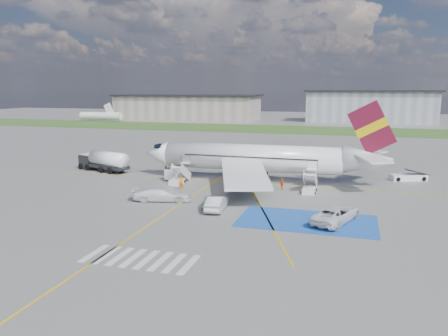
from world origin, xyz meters
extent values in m
plane|color=#60605E|center=(0.00, 0.00, 0.00)|extent=(400.00, 400.00, 0.00)
cube|color=#2D4C1E|center=(0.00, 95.00, 0.01)|extent=(400.00, 30.00, 0.01)
cube|color=gold|center=(0.00, 12.00, 0.01)|extent=(120.00, 0.20, 0.01)
cube|color=gold|center=(-5.00, -10.00, 0.01)|extent=(0.20, 60.00, 0.01)
cube|color=gold|center=(0.00, 12.00, 0.01)|extent=(20.71, 56.45, 0.01)
cube|color=#1B4CA5|center=(10.00, -4.00, 0.01)|extent=(14.00, 8.00, 0.01)
cube|color=silver|center=(-6.00, -18.00, 0.01)|extent=(0.60, 4.00, 0.01)
cube|color=silver|center=(-4.80, -18.00, 0.01)|extent=(0.60, 4.00, 0.01)
cube|color=silver|center=(-3.60, -18.00, 0.01)|extent=(0.60, 4.00, 0.01)
cube|color=silver|center=(-2.40, -18.00, 0.01)|extent=(0.60, 4.00, 0.01)
cube|color=silver|center=(-1.20, -18.00, 0.01)|extent=(0.60, 4.00, 0.01)
cube|color=silver|center=(0.00, -18.00, 0.01)|extent=(0.60, 4.00, 0.01)
cube|color=silver|center=(1.20, -18.00, 0.01)|extent=(0.60, 4.00, 0.01)
cube|color=silver|center=(2.40, -18.00, 0.01)|extent=(0.60, 4.00, 0.01)
cube|color=gray|center=(-55.00, 130.00, 5.00)|extent=(60.00, 22.00, 10.00)
cube|color=gray|center=(20.00, 135.00, 6.00)|extent=(48.00, 18.00, 12.00)
cylinder|color=white|center=(0.00, 14.00, 3.40)|extent=(26.00, 3.90, 3.90)
cone|color=white|center=(-15.00, 14.00, 3.40)|extent=(4.00, 3.90, 3.90)
cube|color=black|center=(-14.40, 14.00, 4.45)|extent=(1.67, 1.90, 0.82)
cone|color=white|center=(16.20, 14.00, 3.80)|extent=(6.50, 3.90, 3.90)
cube|color=white|center=(1.00, 5.50, 2.80)|extent=(9.86, 15.95, 1.40)
cube|color=white|center=(1.00, 22.50, 2.80)|extent=(9.86, 15.95, 1.40)
cylinder|color=#38383A|center=(0.00, 8.40, 1.40)|extent=(3.40, 2.10, 2.10)
cylinder|color=#38383A|center=(0.00, 19.60, 1.40)|extent=(3.40, 2.10, 2.10)
cube|color=#590F22|center=(16.50, 14.00, 8.20)|extent=(6.62, 0.30, 7.45)
cube|color=gold|center=(16.50, 14.00, 8.20)|extent=(4.36, 0.40, 3.08)
cube|color=white|center=(16.80, 10.80, 4.50)|extent=(4.73, 5.95, 0.49)
cube|color=white|center=(16.80, 17.20, 4.50)|extent=(4.73, 5.95, 0.49)
cube|color=black|center=(0.00, 12.04, 3.75)|extent=(19.50, 0.04, 0.18)
cube|color=black|center=(0.00, 15.96, 3.75)|extent=(19.50, 0.04, 0.18)
cube|color=white|center=(-9.50, 9.85, 1.45)|extent=(1.40, 3.73, 2.32)
cube|color=white|center=(-9.50, 11.75, 2.50)|extent=(1.40, 1.00, 0.12)
cylinder|color=black|center=(-10.20, 11.75, 3.05)|extent=(0.06, 0.06, 1.10)
cylinder|color=black|center=(-8.80, 11.75, 3.05)|extent=(0.06, 0.06, 1.10)
cube|color=white|center=(-9.50, 8.25, 0.35)|extent=(1.60, 2.40, 0.70)
cube|color=white|center=(9.00, 9.85, 1.45)|extent=(1.40, 3.73, 2.32)
cube|color=white|center=(9.00, 11.75, 2.50)|extent=(1.40, 1.00, 0.12)
cylinder|color=black|center=(8.30, 11.75, 3.05)|extent=(0.06, 0.06, 1.10)
cylinder|color=black|center=(9.70, 11.75, 3.05)|extent=(0.06, 0.06, 1.10)
cube|color=white|center=(9.00, 8.25, 0.35)|extent=(1.60, 2.40, 0.70)
cube|color=black|center=(-28.36, 15.28, 1.21)|extent=(3.06, 3.06, 2.43)
cylinder|color=white|center=(-23.65, 13.73, 2.11)|extent=(7.57, 4.54, 2.43)
cube|color=black|center=(-23.65, 13.73, 0.90)|extent=(7.57, 4.54, 0.53)
cube|color=white|center=(-10.91, 10.32, 0.97)|extent=(2.45, 1.69, 1.59)
cube|color=black|center=(-10.91, 10.32, 1.82)|extent=(2.32, 1.56, 0.14)
cube|color=white|center=(22.30, 20.60, 0.44)|extent=(5.50, 3.54, 0.87)
cube|color=black|center=(23.52, 21.08, 1.20)|extent=(3.65, 2.47, 0.97)
imported|color=#A9ACB0|center=(-1.27, -1.69, 0.70)|extent=(2.33, 4.34, 1.40)
imported|color=#B3B6BB|center=(-0.13, -2.77, 0.83)|extent=(2.16, 5.15, 1.66)
imported|color=silver|center=(12.88, -3.37, 1.11)|extent=(4.58, 6.48, 2.21)
imported|color=silver|center=(-7.64, -0.77, 1.03)|extent=(5.64, 3.39, 2.07)
imported|color=orange|center=(-7.67, 5.46, 0.95)|extent=(0.82, 0.72, 1.90)
imported|color=orange|center=(-13.34, 13.06, 0.85)|extent=(0.76, 0.91, 1.70)
imported|color=orange|center=(5.31, 9.24, 0.78)|extent=(0.85, 0.96, 1.56)
camera|label=1|loc=(14.05, -47.78, 13.54)|focal=35.00mm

